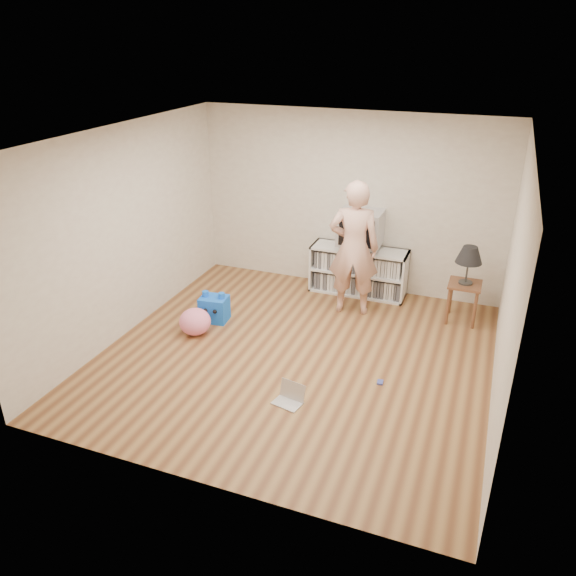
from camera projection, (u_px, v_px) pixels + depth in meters
The scene contains 13 objects.
ground at pixel (295, 356), 6.77m from camera, with size 4.50×4.50×0.00m, color brown.
walls at pixel (296, 256), 6.23m from camera, with size 4.52×4.52×2.60m.
ceiling at pixel (297, 136), 5.68m from camera, with size 4.50×4.50×0.01m, color white.
media_unit at pixel (359, 270), 8.27m from camera, with size 1.40×0.45×0.70m.
dvd_deck at pixel (360, 246), 8.10m from camera, with size 0.45×0.35×0.07m, color gray.
crt_tv at pixel (361, 228), 7.98m from camera, with size 0.60×0.53×0.50m.
side_table at pixel (464, 293), 7.42m from camera, with size 0.42×0.42×0.55m.
table_lamp at pixel (469, 256), 7.20m from camera, with size 0.34×0.34×0.52m.
person at pixel (354, 248), 7.47m from camera, with size 0.68×0.44×1.86m, color beige.
laptop at pixel (290, 397), 5.92m from camera, with size 0.34×0.29×0.20m.
playing_cards at pixel (380, 382), 6.25m from camera, with size 0.07×0.09×0.02m, color #3E49A7.
plush_blue at pixel (214, 308), 7.53m from camera, with size 0.39×0.34×0.42m.
plush_pink at pixel (195, 322), 7.20m from camera, with size 0.41×0.41×0.34m, color pink.
Camera 1 is at (1.99, -5.45, 3.59)m, focal length 35.00 mm.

